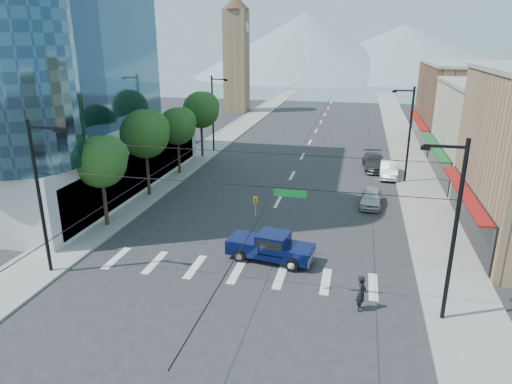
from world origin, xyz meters
TOP-DOWN VIEW (x-y plane):
  - ground at (0.00, 0.00)m, footprint 160.00×160.00m
  - sidewalk_left at (-12.00, 40.00)m, footprint 4.00×120.00m
  - sidewalk_right at (12.00, 40.00)m, footprint 4.00×120.00m
  - shop_mid at (20.00, 24.00)m, footprint 12.00×14.00m
  - shop_far at (20.00, 40.00)m, footprint 12.00×18.00m
  - clock_tower at (-16.50, 62.00)m, footprint 4.80×4.80m
  - mountain_left at (-15.00, 150.00)m, footprint 80.00×80.00m
  - mountain_right at (20.00, 160.00)m, footprint 90.00×90.00m
  - tree_near at (-11.07, 6.10)m, footprint 3.65×3.64m
  - tree_midnear at (-11.07, 13.10)m, footprint 4.09×4.09m
  - tree_midfar at (-11.07, 20.10)m, footprint 3.65×3.64m
  - tree_far at (-11.07, 27.10)m, footprint 4.09×4.09m
  - signal_rig at (0.19, -1.00)m, footprint 21.80×0.20m
  - lamp_pole_nw at (-10.67, 30.00)m, footprint 2.00×0.25m
  - lamp_pole_ne at (10.67, 22.00)m, footprint 2.00×0.25m
  - pickup_truck at (1.39, 3.42)m, footprint 5.58×2.69m
  - pedestrian at (6.92, -0.94)m, footprint 0.59×0.78m
  - parked_car_near at (7.60, 14.81)m, footprint 1.95×4.27m
  - parked_car_mid at (9.40, 23.66)m, footprint 1.90×4.85m
  - parked_car_far at (8.05, 26.19)m, footprint 2.68×5.63m

SIDE VIEW (x-z plane):
  - ground at x=0.00m, z-range 0.00..0.00m
  - sidewalk_left at x=-12.00m, z-range 0.00..0.15m
  - sidewalk_right at x=12.00m, z-range 0.00..0.15m
  - parked_car_near at x=7.60m, z-range 0.00..1.42m
  - parked_car_mid at x=9.40m, z-range 0.00..1.57m
  - parked_car_far at x=8.05m, z-range 0.00..1.58m
  - pickup_truck at x=1.39m, z-range 0.04..1.86m
  - pedestrian at x=6.92m, z-range 0.00..1.91m
  - shop_mid at x=20.00m, z-range 0.00..9.00m
  - signal_rig at x=0.19m, z-range 0.14..9.14m
  - lamp_pole_nw at x=-10.67m, z-range 0.44..9.44m
  - lamp_pole_ne at x=10.67m, z-range 0.44..9.44m
  - tree_near at x=-11.07m, z-range 1.64..8.34m
  - tree_midfar at x=-11.07m, z-range 1.64..8.34m
  - shop_far at x=20.00m, z-range 0.00..10.00m
  - tree_midnear at x=-11.07m, z-range 1.83..9.35m
  - tree_far at x=-11.07m, z-range 1.83..9.35m
  - mountain_right at x=20.00m, z-range 0.00..18.00m
  - clock_tower at x=-16.50m, z-range 0.44..20.84m
  - mountain_left at x=-15.00m, z-range 0.00..22.00m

